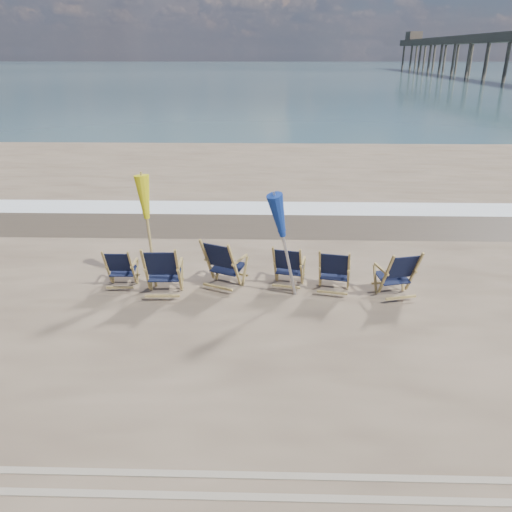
{
  "coord_description": "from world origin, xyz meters",
  "views": [
    {
      "loc": [
        0.23,
        -6.5,
        4.48
      ],
      "look_at": [
        0.0,
        2.2,
        0.9
      ],
      "focal_mm": 35.0,
      "sensor_mm": 36.0,
      "label": 1
    }
  ],
  "objects_px": {
    "beach_chair_0": "(132,269)",
    "beach_chair_3": "(301,268)",
    "beach_chair_4": "(348,273)",
    "beach_chair_1": "(178,272)",
    "beach_chair_5": "(414,274)",
    "beach_chair_2": "(234,267)",
    "umbrella_yellow": "(147,204)",
    "umbrella_blue": "(287,217)"
  },
  "relations": [
    {
      "from": "beach_chair_2",
      "to": "umbrella_blue",
      "type": "height_order",
      "value": "umbrella_blue"
    },
    {
      "from": "beach_chair_0",
      "to": "beach_chair_4",
      "type": "bearing_deg",
      "value": 177.31
    },
    {
      "from": "beach_chair_0",
      "to": "beach_chair_3",
      "type": "distance_m",
      "value": 3.37
    },
    {
      "from": "beach_chair_5",
      "to": "umbrella_yellow",
      "type": "xyz_separation_m",
      "value": [
        -5.17,
        0.45,
        1.22
      ]
    },
    {
      "from": "beach_chair_1",
      "to": "beach_chair_4",
      "type": "bearing_deg",
      "value": -178.99
    },
    {
      "from": "umbrella_blue",
      "to": "beach_chair_4",
      "type": "bearing_deg",
      "value": 6.14
    },
    {
      "from": "beach_chair_2",
      "to": "umbrella_yellow",
      "type": "height_order",
      "value": "umbrella_yellow"
    },
    {
      "from": "beach_chair_1",
      "to": "beach_chair_5",
      "type": "xyz_separation_m",
      "value": [
        4.53,
        0.12,
        -0.04
      ]
    },
    {
      "from": "beach_chair_2",
      "to": "beach_chair_4",
      "type": "bearing_deg",
      "value": -157.69
    },
    {
      "from": "beach_chair_0",
      "to": "beach_chair_1",
      "type": "distance_m",
      "value": 1.06
    },
    {
      "from": "umbrella_blue",
      "to": "beach_chair_5",
      "type": "bearing_deg",
      "value": 1.66
    },
    {
      "from": "beach_chair_3",
      "to": "beach_chair_4",
      "type": "relative_size",
      "value": 0.97
    },
    {
      "from": "beach_chair_3",
      "to": "beach_chair_5",
      "type": "distance_m",
      "value": 2.17
    },
    {
      "from": "beach_chair_2",
      "to": "beach_chair_1",
      "type": "bearing_deg",
      "value": 39.04
    },
    {
      "from": "beach_chair_1",
      "to": "umbrella_blue",
      "type": "distance_m",
      "value": 2.34
    },
    {
      "from": "beach_chair_3",
      "to": "beach_chair_5",
      "type": "height_order",
      "value": "beach_chair_5"
    },
    {
      "from": "beach_chair_2",
      "to": "beach_chair_3",
      "type": "xyz_separation_m",
      "value": [
        1.32,
        0.16,
        -0.08
      ]
    },
    {
      "from": "beach_chair_4",
      "to": "beach_chair_1",
      "type": "bearing_deg",
      "value": 14.7
    },
    {
      "from": "beach_chair_0",
      "to": "umbrella_blue",
      "type": "xyz_separation_m",
      "value": [
        3.05,
        -0.31,
        1.22
      ]
    },
    {
      "from": "beach_chair_0",
      "to": "beach_chair_4",
      "type": "xyz_separation_m",
      "value": [
        4.28,
        -0.18,
        0.05
      ]
    },
    {
      "from": "beach_chair_4",
      "to": "beach_chair_3",
      "type": "bearing_deg",
      "value": -3.89
    },
    {
      "from": "beach_chair_2",
      "to": "beach_chair_4",
      "type": "xyz_separation_m",
      "value": [
        2.22,
        -0.09,
        -0.06
      ]
    },
    {
      "from": "beach_chair_4",
      "to": "umbrella_yellow",
      "type": "xyz_separation_m",
      "value": [
        -3.92,
        0.39,
        1.24
      ]
    },
    {
      "from": "beach_chair_3",
      "to": "beach_chair_5",
      "type": "relative_size",
      "value": 0.92
    },
    {
      "from": "beach_chair_3",
      "to": "umbrella_blue",
      "type": "relative_size",
      "value": 0.44
    },
    {
      "from": "beach_chair_1",
      "to": "beach_chair_4",
      "type": "distance_m",
      "value": 3.29
    },
    {
      "from": "umbrella_yellow",
      "to": "beach_chair_2",
      "type": "bearing_deg",
      "value": -10.0
    },
    {
      "from": "beach_chair_0",
      "to": "beach_chair_1",
      "type": "xyz_separation_m",
      "value": [
        1.0,
        -0.36,
        0.11
      ]
    },
    {
      "from": "beach_chair_1",
      "to": "beach_chair_3",
      "type": "bearing_deg",
      "value": -171.89
    },
    {
      "from": "beach_chair_1",
      "to": "beach_chair_2",
      "type": "relative_size",
      "value": 1.01
    },
    {
      "from": "beach_chair_2",
      "to": "beach_chair_3",
      "type": "bearing_deg",
      "value": -148.48
    },
    {
      "from": "beach_chair_5",
      "to": "beach_chair_3",
      "type": "bearing_deg",
      "value": -22.42
    },
    {
      "from": "beach_chair_4",
      "to": "beach_chair_5",
      "type": "xyz_separation_m",
      "value": [
        1.25,
        -0.06,
        0.03
      ]
    },
    {
      "from": "beach_chair_2",
      "to": "umbrella_blue",
      "type": "bearing_deg",
      "value": -167.94
    },
    {
      "from": "beach_chair_3",
      "to": "beach_chair_4",
      "type": "xyz_separation_m",
      "value": [
        0.9,
        -0.25,
        0.02
      ]
    },
    {
      "from": "beach_chair_3",
      "to": "umbrella_blue",
      "type": "bearing_deg",
      "value": 62.96
    },
    {
      "from": "beach_chair_0",
      "to": "beach_chair_3",
      "type": "relative_size",
      "value": 0.94
    },
    {
      "from": "beach_chair_3",
      "to": "beach_chair_0",
      "type": "bearing_deg",
      "value": 13.89
    },
    {
      "from": "umbrella_yellow",
      "to": "beach_chair_0",
      "type": "bearing_deg",
      "value": -148.75
    },
    {
      "from": "beach_chair_2",
      "to": "umbrella_yellow",
      "type": "distance_m",
      "value": 2.1
    },
    {
      "from": "beach_chair_0",
      "to": "beach_chair_3",
      "type": "xyz_separation_m",
      "value": [
        3.37,
        0.07,
        0.03
      ]
    },
    {
      "from": "beach_chair_4",
      "to": "beach_chair_2",
      "type": "bearing_deg",
      "value": 9.21
    }
  ]
}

